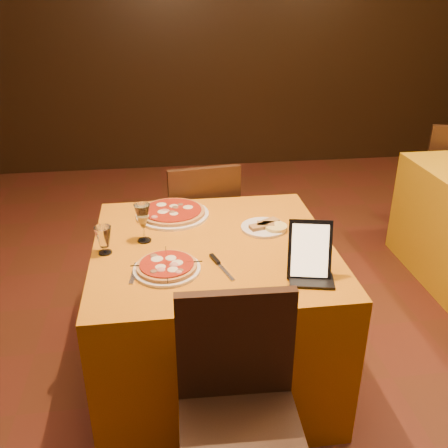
{
  "coord_description": "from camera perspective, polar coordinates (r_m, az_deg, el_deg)",
  "views": [
    {
      "loc": [
        -0.75,
        -1.85,
        1.84
      ],
      "look_at": [
        -0.48,
        0.17,
        0.86
      ],
      "focal_mm": 40.0,
      "sensor_mm": 36.0,
      "label": 1
    }
  ],
  "objects": [
    {
      "name": "chair_side_far",
      "position": [
        4.38,
        24.1,
        4.97
      ],
      "size": [
        0.46,
        0.46,
        0.91
      ],
      "primitive_type": null,
      "rotation": [
        0.0,
        0.0,
        2.79
      ],
      "color": "black",
      "rests_on": "floor"
    },
    {
      "name": "knife",
      "position": [
        2.11,
        -0.12,
        -5.18
      ],
      "size": [
        0.08,
        0.2,
        0.01
      ],
      "primitive_type": "cube",
      "rotation": [
        0.0,
        0.0,
        1.87
      ],
      "color": "#B6B6BE",
      "rests_on": "main_table"
    },
    {
      "name": "fork_near",
      "position": [
        2.12,
        -10.25,
        -5.56
      ],
      "size": [
        0.04,
        0.17,
        0.01
      ],
      "primitive_type": "cube",
      "rotation": [
        0.0,
        0.0,
        1.45
      ],
      "color": "silver",
      "rests_on": "main_table"
    },
    {
      "name": "tablet",
      "position": [
        2.05,
        9.78,
        -2.91
      ],
      "size": [
        0.19,
        0.13,
        0.23
      ],
      "primitive_type": "cube",
      "rotation": [
        -0.35,
        0.0,
        -0.22
      ],
      "color": "black",
      "rests_on": "main_table"
    },
    {
      "name": "chair_main_near",
      "position": [
        1.84,
        2.01,
        -23.0
      ],
      "size": [
        0.49,
        0.49,
        0.91
      ],
      "primitive_type": null,
      "rotation": [
        0.0,
        0.0,
        -0.03
      ],
      "color": "black",
      "rests_on": "floor"
    },
    {
      "name": "pizza_far",
      "position": [
        2.61,
        -5.91,
        1.26
      ],
      "size": [
        0.38,
        0.38,
        0.03
      ],
      "rotation": [
        0.0,
        0.0,
        0.0
      ],
      "color": "white",
      "rests_on": "main_table"
    },
    {
      "name": "wine_glass",
      "position": [
        2.33,
        -9.23,
        0.14
      ],
      "size": [
        0.11,
        0.11,
        0.19
      ],
      "primitive_type": null,
      "rotation": [
        0.0,
        0.0,
        0.42
      ],
      "color": "tan",
      "rests_on": "main_table"
    },
    {
      "name": "pizza_near",
      "position": [
        2.12,
        -6.55,
        -4.95
      ],
      "size": [
        0.28,
        0.28,
        0.03
      ],
      "rotation": [
        0.0,
        0.0,
        -0.26
      ],
      "color": "white",
      "rests_on": "main_table"
    },
    {
      "name": "main_table",
      "position": [
        2.52,
        -1.21,
        -9.88
      ],
      "size": [
        1.1,
        1.1,
        0.75
      ],
      "primitive_type": "cube",
      "color": "#CA730C",
      "rests_on": "floor"
    },
    {
      "name": "cutlet_dish",
      "position": [
        2.46,
        4.55,
        -0.29
      ],
      "size": [
        0.22,
        0.22,
        0.03
      ],
      "rotation": [
        0.0,
        0.0,
        -0.04
      ],
      "color": "white",
      "rests_on": "main_table"
    },
    {
      "name": "floor",
      "position": [
        2.72,
        11.13,
        -17.66
      ],
      "size": [
        6.0,
        7.0,
        0.01
      ],
      "primitive_type": "cube",
      "color": "#5E2D19",
      "rests_on": "ground"
    },
    {
      "name": "wall_back",
      "position": [
        5.42,
        0.38,
        21.03
      ],
      "size": [
        6.0,
        0.01,
        2.8
      ],
      "primitive_type": "cube",
      "color": "black",
      "rests_on": "floor"
    },
    {
      "name": "chair_main_far",
      "position": [
        3.17,
        -2.88,
        -0.26
      ],
      "size": [
        0.45,
        0.45,
        0.91
      ],
      "primitive_type": null,
      "rotation": [
        0.0,
        0.0,
        3.26
      ],
      "color": "black",
      "rests_on": "floor"
    },
    {
      "name": "water_glass",
      "position": [
        2.27,
        -13.56,
        -1.83
      ],
      "size": [
        0.08,
        0.08,
        0.13
      ],
      "primitive_type": null,
      "rotation": [
        0.0,
        0.0,
        -0.19
      ],
      "color": "silver",
      "rests_on": "main_table"
    },
    {
      "name": "fork_far",
      "position": [
        2.67,
        -2.98,
        1.66
      ],
      "size": [
        0.03,
        0.14,
        0.01
      ],
      "primitive_type": "cube",
      "rotation": [
        0.0,
        0.0,
        1.71
      ],
      "color": "silver",
      "rests_on": "main_table"
    }
  ]
}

